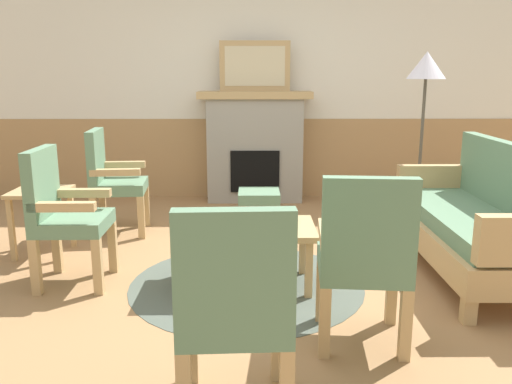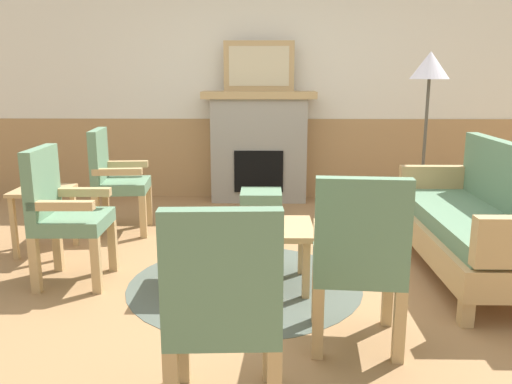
{
  "view_description": "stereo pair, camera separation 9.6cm",
  "coord_description": "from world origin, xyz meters",
  "px_view_note": "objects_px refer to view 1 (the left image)",
  "views": [
    {
      "loc": [
        -0.03,
        -3.77,
        1.48
      ],
      "look_at": [
        0.0,
        0.35,
        0.55
      ],
      "focal_mm": 36.88,
      "sensor_mm": 36.0,
      "label": 1
    },
    {
      "loc": [
        0.07,
        -3.77,
        1.48
      ],
      "look_at": [
        0.0,
        0.35,
        0.55
      ],
      "focal_mm": 36.88,
      "sensor_mm": 36.0,
      "label": 2
    }
  ],
  "objects_px": {
    "book_on_table": "(241,224)",
    "side_table": "(41,204)",
    "armchair_by_window_left": "(111,177)",
    "floor_lamp_by_couch": "(426,77)",
    "coffee_table": "(246,233)",
    "footstool": "(259,198)",
    "framed_picture": "(255,66)",
    "armchair_front_left": "(365,253)",
    "armchair_near_fireplace": "(62,211)",
    "fireplace": "(255,146)",
    "couch": "(474,222)",
    "armchair_front_center": "(235,303)"
  },
  "relations": [
    {
      "from": "framed_picture",
      "to": "side_table",
      "type": "height_order",
      "value": "framed_picture"
    },
    {
      "from": "footstool",
      "to": "floor_lamp_by_couch",
      "type": "distance_m",
      "value": 1.95
    },
    {
      "from": "fireplace",
      "to": "side_table",
      "type": "height_order",
      "value": "fireplace"
    },
    {
      "from": "framed_picture",
      "to": "footstool",
      "type": "distance_m",
      "value": 1.69
    },
    {
      "from": "armchair_by_window_left",
      "to": "armchair_front_left",
      "type": "xyz_separation_m",
      "value": [
        1.92,
        -2.13,
        0.0
      ]
    },
    {
      "from": "coffee_table",
      "to": "book_on_table",
      "type": "relative_size",
      "value": 4.19
    },
    {
      "from": "armchair_by_window_left",
      "to": "floor_lamp_by_couch",
      "type": "bearing_deg",
      "value": 4.07
    },
    {
      "from": "armchair_front_center",
      "to": "armchair_front_left",
      "type": "bearing_deg",
      "value": 42.38
    },
    {
      "from": "book_on_table",
      "to": "armchair_front_center",
      "type": "height_order",
      "value": "armchair_front_center"
    },
    {
      "from": "armchair_by_window_left",
      "to": "floor_lamp_by_couch",
      "type": "distance_m",
      "value": 3.08
    },
    {
      "from": "couch",
      "to": "floor_lamp_by_couch",
      "type": "relative_size",
      "value": 1.07
    },
    {
      "from": "footstool",
      "to": "armchair_by_window_left",
      "type": "distance_m",
      "value": 1.42
    },
    {
      "from": "floor_lamp_by_couch",
      "to": "armchair_near_fireplace",
      "type": "bearing_deg",
      "value": -154.16
    },
    {
      "from": "fireplace",
      "to": "coffee_table",
      "type": "relative_size",
      "value": 1.35
    },
    {
      "from": "armchair_front_center",
      "to": "armchair_near_fireplace",
      "type": "bearing_deg",
      "value": 129.59
    },
    {
      "from": "armchair_front_left",
      "to": "framed_picture",
      "type": "bearing_deg",
      "value": 99.46
    },
    {
      "from": "footstool",
      "to": "armchair_front_center",
      "type": "height_order",
      "value": "armchair_front_center"
    },
    {
      "from": "footstool",
      "to": "couch",
      "type": "bearing_deg",
      "value": -37.67
    },
    {
      "from": "armchair_front_left",
      "to": "side_table",
      "type": "xyz_separation_m",
      "value": [
        -2.34,
        1.53,
        -0.1
      ]
    },
    {
      "from": "armchair_front_left",
      "to": "side_table",
      "type": "relative_size",
      "value": 1.78
    },
    {
      "from": "coffee_table",
      "to": "armchair_by_window_left",
      "type": "bearing_deg",
      "value": 134.98
    },
    {
      "from": "armchair_near_fireplace",
      "to": "fireplace",
      "type": "bearing_deg",
      "value": 61.66
    },
    {
      "from": "framed_picture",
      "to": "couch",
      "type": "height_order",
      "value": "framed_picture"
    },
    {
      "from": "couch",
      "to": "coffee_table",
      "type": "bearing_deg",
      "value": -172.06
    },
    {
      "from": "couch",
      "to": "book_on_table",
      "type": "bearing_deg",
      "value": -172.08
    },
    {
      "from": "fireplace",
      "to": "framed_picture",
      "type": "height_order",
      "value": "framed_picture"
    },
    {
      "from": "armchair_by_window_left",
      "to": "side_table",
      "type": "relative_size",
      "value": 1.78
    },
    {
      "from": "armchair_near_fireplace",
      "to": "floor_lamp_by_couch",
      "type": "xyz_separation_m",
      "value": [
        2.96,
        1.43,
        0.91
      ]
    },
    {
      "from": "coffee_table",
      "to": "armchair_by_window_left",
      "type": "relative_size",
      "value": 0.98
    },
    {
      "from": "side_table",
      "to": "floor_lamp_by_couch",
      "type": "bearing_deg",
      "value": 13.51
    },
    {
      "from": "footstool",
      "to": "armchair_by_window_left",
      "type": "relative_size",
      "value": 0.41
    },
    {
      "from": "book_on_table",
      "to": "armchair_front_center",
      "type": "relative_size",
      "value": 0.23
    },
    {
      "from": "coffee_table",
      "to": "armchair_by_window_left",
      "type": "distance_m",
      "value": 1.81
    },
    {
      "from": "book_on_table",
      "to": "side_table",
      "type": "relative_size",
      "value": 0.42
    },
    {
      "from": "armchair_by_window_left",
      "to": "armchair_front_center",
      "type": "distance_m",
      "value": 3.02
    },
    {
      "from": "coffee_table",
      "to": "floor_lamp_by_couch",
      "type": "distance_m",
      "value": 2.47
    },
    {
      "from": "framed_picture",
      "to": "book_on_table",
      "type": "bearing_deg",
      "value": -92.41
    },
    {
      "from": "armchair_front_left",
      "to": "floor_lamp_by_couch",
      "type": "height_order",
      "value": "floor_lamp_by_couch"
    },
    {
      "from": "framed_picture",
      "to": "side_table",
      "type": "relative_size",
      "value": 1.45
    },
    {
      "from": "armchair_front_left",
      "to": "floor_lamp_by_couch",
      "type": "relative_size",
      "value": 0.58
    },
    {
      "from": "armchair_by_window_left",
      "to": "armchair_front_center",
      "type": "bearing_deg",
      "value": -65.76
    },
    {
      "from": "armchair_front_center",
      "to": "framed_picture",
      "type": "bearing_deg",
      "value": 88.53
    },
    {
      "from": "book_on_table",
      "to": "fireplace",
      "type": "bearing_deg",
      "value": 87.59
    },
    {
      "from": "footstool",
      "to": "floor_lamp_by_couch",
      "type": "bearing_deg",
      "value": 0.49
    },
    {
      "from": "framed_picture",
      "to": "coffee_table",
      "type": "xyz_separation_m",
      "value": [
        -0.07,
        -2.58,
        -1.17
      ]
    },
    {
      "from": "coffee_table",
      "to": "footstool",
      "type": "distance_m",
      "value": 1.48
    },
    {
      "from": "book_on_table",
      "to": "side_table",
      "type": "bearing_deg",
      "value": 157.81
    },
    {
      "from": "floor_lamp_by_couch",
      "to": "footstool",
      "type": "bearing_deg",
      "value": -179.51
    },
    {
      "from": "armchair_by_window_left",
      "to": "armchair_front_left",
      "type": "height_order",
      "value": "same"
    },
    {
      "from": "fireplace",
      "to": "floor_lamp_by_couch",
      "type": "bearing_deg",
      "value": -34.58
    }
  ]
}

